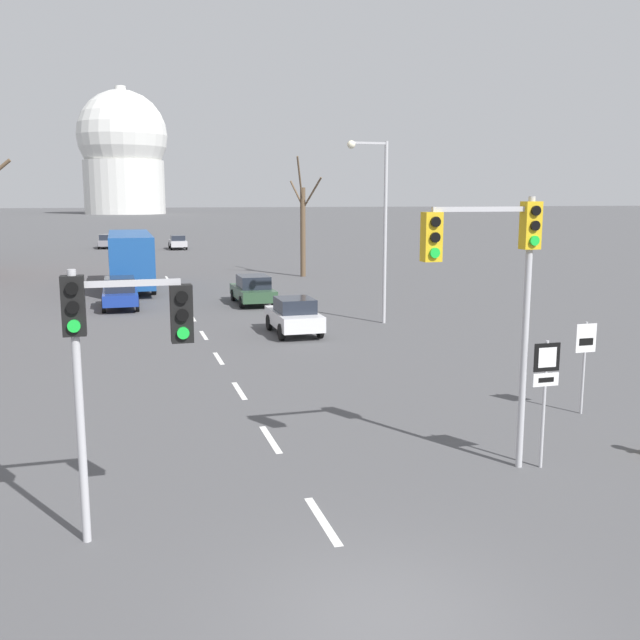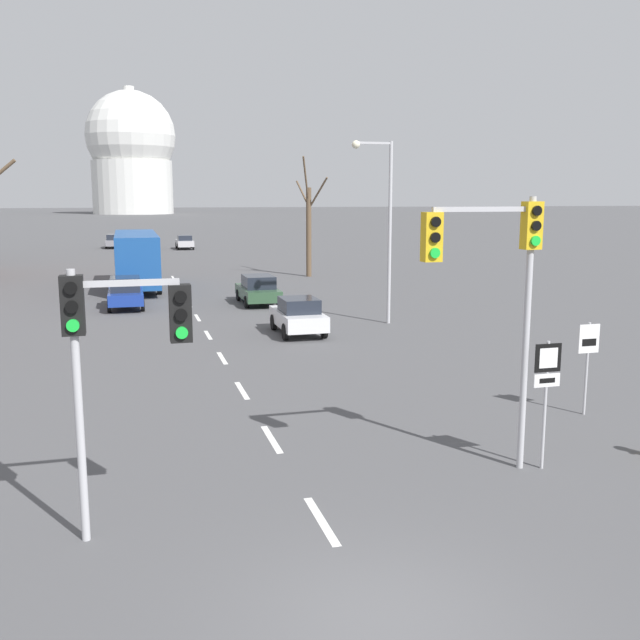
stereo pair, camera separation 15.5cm
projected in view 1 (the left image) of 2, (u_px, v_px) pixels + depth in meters
The scene contains 24 objects.
ground_plane at pixel (386, 620), 9.73m from camera, with size 800.00×800.00×0.00m, color #4C4C4F.
lane_stripe_0 at pixel (323, 520), 12.72m from camera, with size 0.16×2.00×0.01m, color silver.
lane_stripe_1 at pixel (270, 439), 16.99m from camera, with size 0.16×2.00×0.01m, color silver.
lane_stripe_2 at pixel (239, 391), 21.25m from camera, with size 0.16×2.00×0.01m, color silver.
lane_stripe_3 at pixel (219, 358), 25.52m from camera, with size 0.16×2.00×0.01m, color silver.
lane_stripe_4 at pixel (204, 335), 29.79m from camera, with size 0.16×2.00×0.01m, color silver.
lane_stripe_5 at pixel (193, 318), 34.05m from camera, with size 0.16×2.00×0.01m, color silver.
lane_stripe_6 at pixel (184, 304), 38.32m from camera, with size 0.16×2.00×0.01m, color silver.
lane_stripe_7 at pixel (177, 294), 42.58m from camera, with size 0.16×2.00×0.01m, color silver.
lane_stripe_8 at pixel (171, 285), 46.85m from camera, with size 0.16×2.00×0.01m, color silver.
lane_stripe_9 at pixel (167, 278), 51.12m from camera, with size 0.16×2.00×0.01m, color silver.
traffic_signal_near_right at pixel (497, 265), 14.33m from camera, with size 2.54×0.34×5.72m.
traffic_signal_near_left at pixel (115, 337), 11.54m from camera, with size 2.05×0.34×4.58m.
route_sign_post at pixel (545, 381), 14.91m from camera, with size 0.60×0.08×2.77m.
speed_limit_sign at pixel (585, 352), 18.74m from camera, with size 0.60×0.08×2.49m.
street_lamp_right at pixel (378, 214), 31.78m from camera, with size 1.89×0.36×8.14m.
sedan_near_left at pixel (106, 241), 80.40m from camera, with size 1.71×4.29×1.57m.
sedan_near_right at pixel (294, 316), 29.92m from camera, with size 1.81×3.81×1.56m.
sedan_mid_centre at pixel (178, 242), 78.94m from camera, with size 1.82×4.34×1.54m.
sedan_far_left at pixel (253, 290), 38.41m from camera, with size 1.90×4.46×1.56m.
sedan_far_right at pixel (120, 293), 36.79m from camera, with size 1.81×4.22×1.65m.
city_bus at pixel (130, 256), 44.63m from camera, with size 2.66×10.80×3.48m.
bare_tree_right_near at pixel (303, 226), 51.33m from camera, with size 1.77×4.65×8.52m.
capitol_dome at pixel (123, 153), 242.62m from camera, with size 30.11×30.11×42.52m.
Camera 1 is at (-3.30, -8.30, 5.70)m, focal length 40.00 mm.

